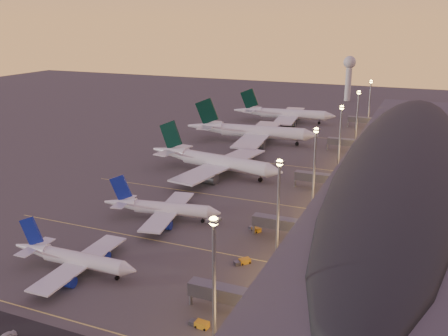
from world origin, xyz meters
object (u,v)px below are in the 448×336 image
baggage_tug_a (200,324)px  baggage_tug_d (243,261)px  airliner_narrow_south (74,259)px  baggage_tug_c (255,229)px  airliner_wide_near (214,161)px  airliner_wide_mid (251,131)px  radar_tower (349,71)px  airliner_narrow_north (162,208)px  airliner_wide_far (284,114)px  baggage_tug_b (221,288)px

baggage_tug_a → baggage_tug_d: size_ratio=1.03×
airliner_narrow_south → baggage_tug_c: (32.74, 39.66, -2.70)m
airliner_wide_near → airliner_wide_mid: size_ratio=0.91×
baggage_tug_a → baggage_tug_d: bearing=97.4°
airliner_wide_mid → baggage_tug_c: 107.02m
baggage_tug_a → baggage_tug_c: size_ratio=1.01×
radar_tower → baggage_tug_c: radar_tower is taller
radar_tower → baggage_tug_a: size_ratio=7.57×
airliner_narrow_north → baggage_tug_a: airliner_narrow_north is taller
radar_tower → baggage_tug_d: (19.69, -268.25, -21.30)m
airliner_narrow_south → radar_tower: (16.91, 287.72, 18.63)m
airliner_wide_near → baggage_tug_c: (33.88, -46.40, -4.42)m
airliner_wide_far → baggage_tug_c: size_ratio=14.16×
airliner_narrow_north → airliner_wide_far: airliner_wide_far is taller
airliner_narrow_south → baggage_tug_c: 51.50m
airliner_narrow_south → baggage_tug_d: size_ratio=8.40×
airliner_narrow_south → airliner_wide_near: airliner_wide_near is taller
baggage_tug_a → airliner_wide_near: bearing=116.8°
airliner_narrow_north → baggage_tug_d: airliner_narrow_north is taller
airliner_wide_mid → baggage_tug_c: size_ratio=15.57×
radar_tower → airliner_narrow_south: bearing=-93.4°
baggage_tug_d → airliner_wide_mid: bearing=61.9°
airliner_wide_mid → baggage_tug_c: bearing=-75.4°
baggage_tug_d → airliner_narrow_north: bearing=105.1°
airliner_wide_mid → baggage_tug_d: size_ratio=15.84×
airliner_narrow_south → airliner_narrow_north: 37.09m
airliner_narrow_north → baggage_tug_b: bearing=-53.3°
airliner_narrow_south → airliner_narrow_north: (3.34, 36.94, 0.22)m
airliner_wide_far → radar_tower: (20.99, 94.33, 16.92)m
airliner_narrow_south → airliner_wide_far: 193.44m
airliner_wide_near → baggage_tug_b: size_ratio=17.60×
airliner_narrow_south → airliner_wide_far: (-4.08, 193.39, 1.71)m
airliner_wide_mid → baggage_tug_b: (41.50, -134.12, -5.01)m
airliner_wide_near → airliner_narrow_north: bearing=-76.0°
baggage_tug_c → airliner_narrow_north: bearing=-147.2°
airliner_narrow_south → radar_tower: radar_tower is taller
airliner_wide_far → baggage_tug_b: airliner_wide_far is taller
baggage_tug_b → baggage_tug_d: 13.87m
airliner_wide_mid → baggage_tug_a: size_ratio=15.39×
baggage_tug_c → radar_tower: bearing=121.1°
airliner_narrow_north → airliner_wide_mid: size_ratio=0.57×
airliner_wide_mid → baggage_tug_b: 140.48m
airliner_wide_near → airliner_wide_far: (-2.94, 107.34, -0.01)m
radar_tower → baggage_tug_b: size_ratio=9.51×
airliner_narrow_north → airliner_wide_near: bearing=85.2°
radar_tower → baggage_tug_a: (21.24, -296.56, -21.30)m
baggage_tug_a → baggage_tug_d: baggage_tug_d is taller
airliner_narrow_south → radar_tower: 288.82m
airliner_wide_near → baggage_tug_b: bearing=-56.1°
airliner_narrow_north → radar_tower: size_ratio=1.15×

